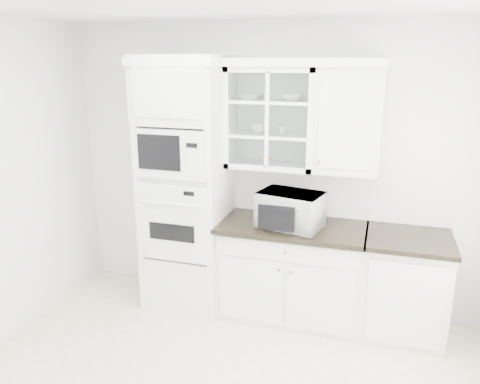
% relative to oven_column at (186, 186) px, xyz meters
% --- Properties ---
extents(room_shell, '(4.00, 3.50, 2.70)m').
position_rel_oven_column_xyz_m(room_shell, '(0.75, -0.99, 0.58)').
color(room_shell, white).
rests_on(room_shell, ground).
extents(oven_column, '(0.76, 0.68, 2.40)m').
position_rel_oven_column_xyz_m(oven_column, '(0.00, 0.00, 0.00)').
color(oven_column, white).
rests_on(oven_column, ground).
extents(base_cabinet_run, '(1.32, 0.67, 0.92)m').
position_rel_oven_column_xyz_m(base_cabinet_run, '(1.03, 0.03, -0.74)').
color(base_cabinet_run, white).
rests_on(base_cabinet_run, ground).
extents(extra_base_cabinet, '(0.72, 0.67, 0.92)m').
position_rel_oven_column_xyz_m(extra_base_cabinet, '(2.03, 0.03, -0.74)').
color(extra_base_cabinet, white).
rests_on(extra_base_cabinet, ground).
extents(upper_cabinet_glass, '(0.80, 0.33, 0.90)m').
position_rel_oven_column_xyz_m(upper_cabinet_glass, '(0.78, 0.17, 0.65)').
color(upper_cabinet_glass, white).
rests_on(upper_cabinet_glass, room_shell).
extents(upper_cabinet_solid, '(0.55, 0.33, 0.90)m').
position_rel_oven_column_xyz_m(upper_cabinet_solid, '(1.46, 0.17, 0.65)').
color(upper_cabinet_solid, white).
rests_on(upper_cabinet_solid, room_shell).
extents(crown_molding, '(2.14, 0.38, 0.07)m').
position_rel_oven_column_xyz_m(crown_molding, '(0.68, 0.14, 1.14)').
color(crown_molding, white).
rests_on(crown_molding, room_shell).
extents(countertop_microwave, '(0.63, 0.56, 0.32)m').
position_rel_oven_column_xyz_m(countertop_microwave, '(1.02, -0.02, -0.12)').
color(countertop_microwave, white).
rests_on(countertop_microwave, base_cabinet_run).
extents(bowl_a, '(0.20, 0.20, 0.05)m').
position_rel_oven_column_xyz_m(bowl_a, '(0.58, 0.16, 0.83)').
color(bowl_a, white).
rests_on(bowl_a, upper_cabinet_glass).
extents(bowl_b, '(0.23, 0.23, 0.06)m').
position_rel_oven_column_xyz_m(bowl_b, '(0.96, 0.17, 0.84)').
color(bowl_b, white).
rests_on(bowl_b, upper_cabinet_glass).
extents(cup_a, '(0.15, 0.15, 0.10)m').
position_rel_oven_column_xyz_m(cup_a, '(0.65, 0.18, 0.56)').
color(cup_a, white).
rests_on(cup_a, upper_cabinet_glass).
extents(cup_b, '(0.10, 0.10, 0.08)m').
position_rel_oven_column_xyz_m(cup_b, '(0.88, 0.18, 0.55)').
color(cup_b, white).
rests_on(cup_b, upper_cabinet_glass).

